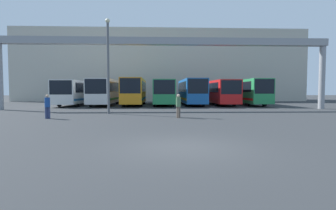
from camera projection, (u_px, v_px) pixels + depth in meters
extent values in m
plane|color=#2D3033|center=(182.00, 148.00, 8.57)|extent=(200.00, 200.00, 0.00)
cube|color=#B7B2A3|center=(161.00, 68.00, 51.02)|extent=(51.52, 12.00, 12.70)
cylinder|color=gray|center=(322.00, 78.00, 26.74)|extent=(0.60, 0.60, 6.39)
cube|color=gray|center=(165.00, 41.00, 25.85)|extent=(32.73, 0.80, 0.70)
cube|color=silver|center=(78.00, 92.00, 34.08)|extent=(2.60, 12.05, 2.74)
cube|color=black|center=(61.00, 87.00, 28.07)|extent=(2.39, 0.06, 1.53)
cube|color=black|center=(78.00, 88.00, 34.06)|extent=(2.63, 10.24, 1.15)
cube|color=#1966B2|center=(78.00, 99.00, 34.13)|extent=(2.63, 11.44, 0.24)
cylinder|color=black|center=(59.00, 102.00, 30.74)|extent=(0.28, 1.04, 1.04)
cylinder|color=black|center=(79.00, 102.00, 30.83)|extent=(0.28, 1.04, 1.04)
cylinder|color=black|center=(77.00, 100.00, 37.46)|extent=(0.28, 1.04, 1.04)
cylinder|color=black|center=(93.00, 100.00, 37.56)|extent=(0.28, 1.04, 1.04)
cube|color=silver|center=(105.00, 91.00, 33.39)|extent=(2.53, 10.34, 2.90)
cube|color=black|center=(96.00, 86.00, 28.22)|extent=(2.33, 0.06, 1.62)
cube|color=black|center=(105.00, 87.00, 33.36)|extent=(2.56, 8.79, 1.22)
cube|color=#268C4C|center=(105.00, 98.00, 33.44)|extent=(2.56, 9.82, 0.24)
cylinder|color=black|center=(91.00, 102.00, 30.52)|extent=(0.28, 1.00, 1.00)
cylinder|color=black|center=(110.00, 102.00, 30.62)|extent=(0.28, 1.00, 1.00)
cylinder|color=black|center=(101.00, 101.00, 36.30)|extent=(0.28, 1.00, 1.00)
cylinder|color=black|center=(117.00, 101.00, 36.39)|extent=(0.28, 1.00, 1.00)
cube|color=orange|center=(135.00, 91.00, 34.15)|extent=(2.46, 11.56, 2.99)
cube|color=black|center=(130.00, 86.00, 28.38)|extent=(2.27, 0.06, 1.67)
cube|color=black|center=(135.00, 87.00, 34.12)|extent=(2.49, 9.83, 1.26)
cube|color=#1966B2|center=(135.00, 98.00, 34.21)|extent=(2.49, 10.98, 0.24)
cylinder|color=black|center=(123.00, 102.00, 30.95)|extent=(0.28, 0.96, 0.96)
cylinder|color=black|center=(141.00, 102.00, 31.05)|extent=(0.28, 0.96, 0.96)
cylinder|color=black|center=(129.00, 100.00, 37.41)|extent=(0.28, 0.96, 0.96)
cylinder|color=black|center=(144.00, 100.00, 37.50)|extent=(0.28, 0.96, 0.96)
cube|color=#268C4C|center=(163.00, 92.00, 34.12)|extent=(2.55, 11.16, 2.80)
cube|color=black|center=(164.00, 87.00, 28.54)|extent=(2.35, 0.06, 1.57)
cube|color=black|center=(163.00, 88.00, 34.09)|extent=(2.58, 9.49, 1.18)
cube|color=#268C4C|center=(163.00, 98.00, 34.17)|extent=(2.58, 10.60, 0.24)
cylinder|color=black|center=(154.00, 102.00, 31.02)|extent=(0.28, 1.04, 1.04)
cylinder|color=black|center=(173.00, 102.00, 31.12)|extent=(0.28, 1.04, 1.04)
cylinder|color=black|center=(155.00, 100.00, 37.26)|extent=(0.28, 1.04, 1.04)
cylinder|color=black|center=(170.00, 100.00, 37.35)|extent=(0.28, 1.04, 1.04)
cube|color=#1959A5|center=(191.00, 91.00, 34.37)|extent=(2.45, 11.35, 2.93)
cube|color=black|center=(198.00, 86.00, 28.70)|extent=(2.25, 0.06, 1.64)
cube|color=black|center=(191.00, 87.00, 34.34)|extent=(2.48, 9.65, 1.23)
cube|color=orange|center=(191.00, 98.00, 34.42)|extent=(2.48, 10.78, 0.24)
cylinder|color=black|center=(186.00, 102.00, 31.23)|extent=(0.28, 0.93, 0.93)
cylinder|color=black|center=(204.00, 102.00, 31.32)|extent=(0.28, 0.93, 0.93)
cylinder|color=black|center=(181.00, 100.00, 37.57)|extent=(0.28, 0.93, 0.93)
cylinder|color=black|center=(196.00, 100.00, 37.66)|extent=(0.28, 0.93, 0.93)
cube|color=red|center=(218.00, 92.00, 34.96)|extent=(2.52, 12.22, 2.79)
cube|color=black|center=(231.00, 87.00, 28.86)|extent=(2.32, 0.06, 1.56)
cube|color=black|center=(218.00, 88.00, 34.94)|extent=(2.55, 10.38, 1.17)
cube|color=red|center=(218.00, 98.00, 35.01)|extent=(2.55, 11.61, 0.24)
cylinder|color=black|center=(216.00, 102.00, 31.57)|extent=(0.28, 1.08, 1.08)
cylinder|color=black|center=(234.00, 102.00, 31.67)|extent=(0.28, 1.08, 1.08)
cylinder|color=black|center=(205.00, 100.00, 38.40)|extent=(0.28, 1.08, 1.08)
cylinder|color=black|center=(220.00, 100.00, 38.49)|extent=(0.28, 1.08, 1.08)
cube|color=#268C4C|center=(247.00, 91.00, 34.55)|extent=(2.41, 11.07, 2.91)
cube|color=black|center=(265.00, 86.00, 29.02)|extent=(2.22, 0.06, 1.63)
cube|color=black|center=(247.00, 87.00, 34.52)|extent=(2.44, 9.41, 1.22)
cube|color=red|center=(247.00, 98.00, 34.60)|extent=(2.44, 10.52, 0.24)
cylinder|color=black|center=(247.00, 102.00, 31.48)|extent=(0.28, 1.08, 1.08)
cylinder|color=black|center=(265.00, 102.00, 31.57)|extent=(0.28, 1.08, 1.08)
cylinder|color=black|center=(233.00, 100.00, 37.67)|extent=(0.28, 1.08, 1.08)
cylinder|color=black|center=(247.00, 100.00, 37.76)|extent=(0.28, 1.08, 1.08)
cylinder|color=brown|center=(178.00, 112.00, 18.04)|extent=(0.18, 0.18, 0.78)
cylinder|color=brown|center=(179.00, 112.00, 17.92)|extent=(0.18, 0.18, 0.78)
cylinder|color=#4C724C|center=(178.00, 102.00, 17.94)|extent=(0.34, 0.34, 0.65)
sphere|color=beige|center=(178.00, 96.00, 17.92)|extent=(0.21, 0.21, 0.21)
cylinder|color=navy|center=(46.00, 113.00, 17.43)|extent=(0.18, 0.18, 0.77)
cylinder|color=navy|center=(49.00, 113.00, 17.49)|extent=(0.18, 0.18, 0.77)
cylinder|color=navy|center=(47.00, 102.00, 17.42)|extent=(0.34, 0.34, 0.64)
sphere|color=tan|center=(47.00, 96.00, 17.40)|extent=(0.21, 0.21, 0.21)
cylinder|color=#595B60|center=(108.00, 69.00, 20.93)|extent=(0.20, 0.20, 7.26)
sphere|color=beige|center=(108.00, 21.00, 20.73)|extent=(0.36, 0.36, 0.36)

